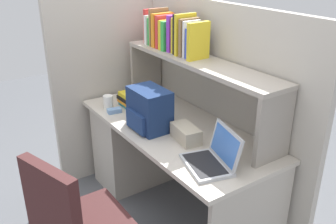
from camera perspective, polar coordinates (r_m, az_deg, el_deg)
name	(u,v)px	position (r m, az deg, el deg)	size (l,w,h in m)	color
ground_plane	(173,210)	(3.02, 0.81, -14.71)	(8.00, 8.00, 0.00)	#595B60
desk	(146,145)	(3.07, -3.32, -5.00)	(1.60, 0.70, 0.73)	beige
cubicle_partition_rear	(215,108)	(2.83, 7.23, 0.57)	(1.84, 0.05, 1.55)	#BCB5A8
cubicle_partition_left	(113,87)	(3.27, -8.41, 3.75)	(0.05, 1.06, 1.55)	#BCB5A8
overhead_hutch	(198,73)	(2.61, 4.57, 5.91)	(1.44, 0.28, 0.45)	gray
reference_books_on_shelf	(173,33)	(2.79, 0.78, 11.86)	(0.63, 0.19, 0.29)	red
laptop	(213,158)	(2.17, 6.87, -6.90)	(0.37, 0.33, 0.22)	#B7BABF
backpack	(149,110)	(2.54, -2.93, 0.33)	(0.30, 0.23, 0.29)	navy
computer_mouse	(114,111)	(2.87, -8.15, 0.21)	(0.06, 0.10, 0.03)	#7299C6
paper_cup	(108,102)	(2.94, -9.07, 1.52)	(0.08, 0.08, 0.10)	white
tissue_box	(186,134)	(2.42, 2.72, -3.29)	(0.22, 0.12, 0.10)	#BFB299
desk_book_stack	(133,100)	(2.95, -5.28, 1.83)	(0.24, 0.19, 0.11)	teal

